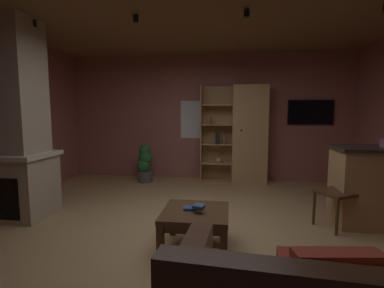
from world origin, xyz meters
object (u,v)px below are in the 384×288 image
Objects in this scene: stone_fireplace at (10,130)px; table_book_0 at (190,208)px; potted_floor_plant at (145,163)px; wall_mounted_tv at (310,112)px; coffee_table at (195,218)px; table_book_2 at (199,207)px; dining_chair at (342,186)px; table_book_1 at (199,205)px; bookshelf_cabinet at (245,135)px.

stone_fireplace reaches higher than table_book_0.
stone_fireplace is 3.42× the size of potted_floor_plant.
wall_mounted_tv reaches higher than table_book_0.
table_book_2 is (0.04, -0.07, 0.15)m from coffee_table.
potted_floor_plant is (-3.19, 1.95, -0.13)m from dining_chair.
potted_floor_plant is at bearing 117.93° from table_book_1.
coffee_table is at bearing -121.64° from wall_mounted_tv.
table_book_2 is 3.99m from wall_mounted_tv.
wall_mounted_tv is (2.01, 3.26, 1.13)m from coffee_table.
coffee_table is 3.12m from potted_floor_plant.
table_book_1 is at bearing -12.03° from stone_fireplace.
bookshelf_cabinet is 2.89× the size of coffee_table.
stone_fireplace reaches higher than bookshelf_cabinet.
dining_chair is (1.73, 0.90, 0.04)m from table_book_2.
table_book_1 is 0.11× the size of wall_mounted_tv.
potted_floor_plant reaches higher than table_book_0.
bookshelf_cabinet is 1.43m from wall_mounted_tv.
potted_floor_plant is (-1.46, 2.85, -0.09)m from table_book_2.
potted_floor_plant is 3.62m from wall_mounted_tv.
table_book_1 is at bearing 56.12° from coffee_table.
dining_chair is 2.61m from wall_mounted_tv.
table_book_2 reaches higher than table_book_1.
bookshelf_cabinet is at bearing -171.03° from wall_mounted_tv.
coffee_table is at bearing -123.88° from table_book_1.
bookshelf_cabinet is 3.11m from table_book_1.
table_book_2 is at bearing -152.64° from dining_chair.
dining_chair is at bearing 27.36° from table_book_2.
coffee_table is 0.77× the size of wall_mounted_tv.
stone_fireplace is at bearing 166.81° from coffee_table.
bookshelf_cabinet is at bearing 36.13° from stone_fireplace.
coffee_table is at bearing -102.48° from bookshelf_cabinet.
dining_chair is at bearing -31.46° from potted_floor_plant.
potted_floor_plant is (-2.09, -0.27, -0.60)m from bookshelf_cabinet.
table_book_0 is 1.36× the size of table_book_1.
table_book_0 is at bearing -13.16° from stone_fireplace.
table_book_1 is 3.90m from wall_mounted_tv.
bookshelf_cabinet reaches higher than table_book_1.
stone_fireplace is at bearing 167.97° from table_book_1.
dining_chair reaches higher than table_book_0.
table_book_1 is (0.03, 0.05, 0.12)m from coffee_table.
table_book_0 is 0.15× the size of dining_chair.
stone_fireplace is 4.48m from dining_chair.
wall_mounted_tv reaches higher than potted_floor_plant.
table_book_1 is 0.86× the size of table_book_2.
bookshelf_cabinet reaches higher than table_book_2.
dining_chair reaches higher than potted_floor_plant.
table_book_0 is at bearing 165.72° from coffee_table.
dining_chair is 1.01× the size of wall_mounted_tv.
coffee_table is 0.76× the size of dining_chair.
coffee_table is at bearing 121.25° from table_book_2.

